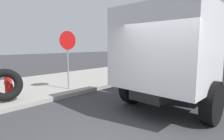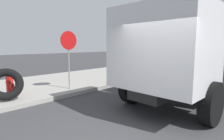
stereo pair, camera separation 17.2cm
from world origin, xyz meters
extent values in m
cube|color=#99968E|center=(0.00, 6.50, 0.07)|extent=(36.00, 5.00, 0.15)
cylinder|color=red|center=(-0.31, 5.28, 0.51)|extent=(0.24, 0.24, 0.71)
sphere|color=red|center=(-0.31, 5.28, 0.93)|extent=(0.28, 0.28, 0.28)
cylinder|color=red|center=(-0.31, 5.06, 0.59)|extent=(0.11, 0.19, 0.11)
cylinder|color=red|center=(-0.31, 5.49, 0.59)|extent=(0.11, 0.19, 0.11)
cylinder|color=red|center=(-0.31, 5.06, 0.51)|extent=(0.13, 0.19, 0.13)
torus|color=black|center=(-0.60, 4.72, 0.70)|extent=(1.19, 0.87, 1.10)
cylinder|color=gray|center=(1.80, 4.67, 1.35)|extent=(0.06, 0.06, 2.40)
cylinder|color=red|center=(1.80, 4.63, 2.17)|extent=(0.76, 0.02, 0.76)
cube|color=slate|center=(5.82, 0.49, 1.60)|extent=(4.87, 2.64, 1.60)
cube|color=silver|center=(2.22, 0.60, 1.90)|extent=(2.07, 2.56, 2.20)
cube|color=black|center=(4.72, 0.53, 0.67)|extent=(7.02, 1.10, 0.24)
cylinder|color=black|center=(2.38, -0.66, 0.55)|extent=(1.11, 0.33, 1.10)
cylinder|color=black|center=(2.45, 1.84, 0.55)|extent=(1.11, 0.33, 1.10)
cylinder|color=black|center=(7.05, 1.71, 0.55)|extent=(1.11, 0.33, 1.10)
cube|color=red|center=(9.60, 1.00, 1.60)|extent=(4.88, 2.66, 1.60)
cube|color=black|center=(10.70, 1.03, 0.67)|extent=(7.03, 1.13, 0.24)
cylinder|color=black|center=(12.96, 2.36, 0.55)|extent=(1.11, 0.34, 1.10)
cylinder|color=black|center=(8.36, 2.21, 0.55)|extent=(1.11, 0.34, 1.10)
camera|label=1|loc=(-2.60, -1.81, 1.97)|focal=29.68mm
camera|label=2|loc=(-2.49, -1.93, 1.97)|focal=29.68mm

